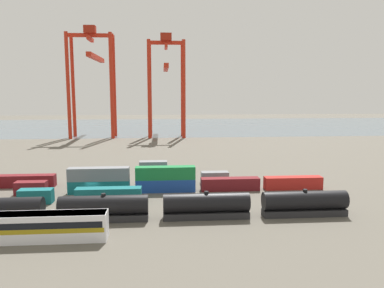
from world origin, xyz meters
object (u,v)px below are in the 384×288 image
shipping_container_5 (31,188)px  shipping_container_8 (166,185)px  shipping_container_15 (154,179)px  gantry_crane_west (93,70)px  gantry_crane_central (166,76)px  shipping_container_11 (293,183)px  freight_tank_row (104,208)px

shipping_container_5 → shipping_container_8: (26.70, 0.00, 0.00)m
shipping_container_15 → gantry_crane_west: gantry_crane_west is taller
gantry_crane_central → shipping_container_11: bearing=-75.5°
shipping_container_11 → gantry_crane_west: size_ratio=0.25×
shipping_container_11 → gantry_crane_west: bearing=120.6°
shipping_container_5 → gantry_crane_west: size_ratio=0.13×
shipping_container_5 → shipping_container_15: 24.92m
shipping_container_8 → shipping_container_11: (26.70, 0.00, 0.00)m
shipping_container_11 → freight_tank_row: bearing=-155.1°
shipping_container_8 → shipping_container_11: same height
freight_tank_row → shipping_container_8: size_ratio=6.53×
shipping_container_8 → shipping_container_15: (-2.57, 6.21, 0.00)m
shipping_container_5 → shipping_container_11: bearing=0.0°
shipping_container_5 → shipping_container_8: same height
gantry_crane_central → shipping_container_15: bearing=-92.6°
shipping_container_5 → gantry_crane_central: 104.17m
shipping_container_5 → gantry_crane_west: bearing=92.3°
freight_tank_row → gantry_crane_west: size_ratio=1.66×
gantry_crane_west → gantry_crane_central: gantry_crane_west is taller
shipping_container_5 → gantry_crane_central: gantry_crane_central is taller
shipping_container_15 → gantry_crane_central: gantry_crane_central is taller
shipping_container_11 → shipping_container_15: size_ratio=2.00×
shipping_container_11 → shipping_container_15: same height
shipping_container_15 → gantry_crane_central: 94.36m
gantry_crane_west → gantry_crane_central: bearing=-0.0°
shipping_container_5 → shipping_container_15: same height
shipping_container_8 → shipping_container_15: bearing=112.5°
shipping_container_5 → shipping_container_15: size_ratio=1.00×
shipping_container_5 → gantry_crane_central: bearing=73.7°
gantry_crane_west → shipping_container_11: bearing=-59.4°
shipping_container_15 → freight_tank_row: bearing=-107.5°
shipping_container_8 → gantry_crane_central: (1.59, 96.89, 25.75)m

